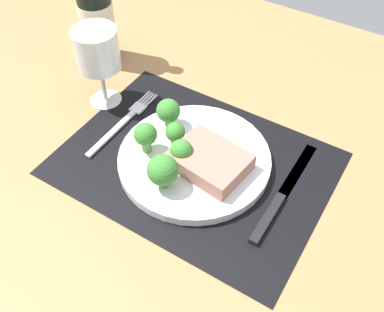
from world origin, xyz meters
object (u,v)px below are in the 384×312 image
(steak, at_px, (210,161))
(wine_bottle, at_px, (96,12))
(wine_glass, at_px, (97,53))
(plate, at_px, (194,159))
(knife, at_px, (280,198))
(fork, at_px, (124,122))

(steak, distance_m, wine_bottle, 0.40)
(wine_glass, bearing_deg, steak, -12.10)
(plate, relative_size, knife, 1.10)
(knife, relative_size, wine_bottle, 0.78)
(steak, height_order, wine_glass, wine_glass)
(fork, bearing_deg, knife, -2.89)
(plate, bearing_deg, wine_bottle, 154.28)
(plate, height_order, wine_glass, wine_glass)
(knife, height_order, wine_glass, wine_glass)
(steak, distance_m, wine_glass, 0.28)
(steak, height_order, knife, steak)
(steak, xyz_separation_m, knife, (0.12, 0.01, -0.03))
(steak, bearing_deg, knife, 5.78)
(plate, xyz_separation_m, fork, (-0.16, 0.01, -0.01))
(wine_bottle, bearing_deg, fork, -40.86)
(plate, relative_size, wine_bottle, 0.85)
(plate, distance_m, fork, 0.16)
(plate, distance_m, knife, 0.15)
(plate, height_order, fork, plate)
(plate, xyz_separation_m, wine_bottle, (-0.32, 0.16, 0.09))
(plate, height_order, steak, steak)
(steak, height_order, wine_bottle, wine_bottle)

